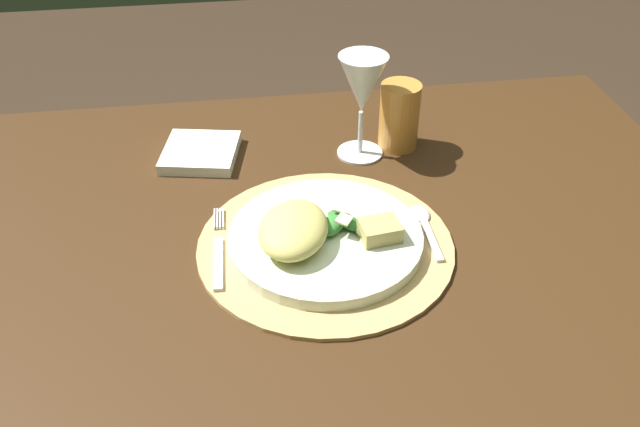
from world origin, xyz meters
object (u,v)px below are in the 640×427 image
at_px(fork, 218,251).
at_px(spoon, 424,222).
at_px(amber_tumbler, 399,116).
at_px(dinner_plate, 325,239).
at_px(wine_glass, 362,88).
at_px(dining_table, 308,323).
at_px(napkin, 200,153).

height_order(fork, spoon, spoon).
distance_m(fork, amber_tumbler, 0.39).
distance_m(dinner_plate, fork, 0.14).
bearing_deg(spoon, wine_glass, 104.03).
distance_m(dining_table, fork, 0.24).
xyz_separation_m(fork, amber_tumbler, (0.30, 0.24, 0.05)).
bearing_deg(dining_table, amber_tumbler, 47.84).
relative_size(dinner_plate, spoon, 2.06).
xyz_separation_m(spoon, napkin, (-0.31, 0.23, 0.00)).
distance_m(dining_table, amber_tumbler, 0.36).
bearing_deg(napkin, spoon, -37.02).
bearing_deg(napkin, fork, -85.16).
height_order(dining_table, wine_glass, wine_glass).
xyz_separation_m(dining_table, dinner_plate, (0.02, -0.05, 0.21)).
relative_size(spoon, amber_tumbler, 1.15).
relative_size(dinner_plate, napkin, 2.23).
distance_m(dinner_plate, napkin, 0.30).
bearing_deg(fork, dining_table, 21.10).
distance_m(napkin, wine_glass, 0.28).
bearing_deg(napkin, wine_glass, -5.95).
bearing_deg(amber_tumbler, fork, -141.06).
height_order(dining_table, fork, fork).
distance_m(dining_table, spoon, 0.26).
xyz_separation_m(fork, wine_glass, (0.24, 0.23, 0.11)).
height_order(dining_table, spoon, spoon).
relative_size(dinner_plate, wine_glass, 1.53).
xyz_separation_m(fork, spoon, (0.29, 0.02, 0.00)).
xyz_separation_m(dining_table, fork, (-0.12, -0.05, 0.20)).
relative_size(fork, wine_glass, 1.00).
bearing_deg(fork, napkin, 94.84).
height_order(fork, wine_glass, wine_glass).
height_order(dinner_plate, wine_glass, wine_glass).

